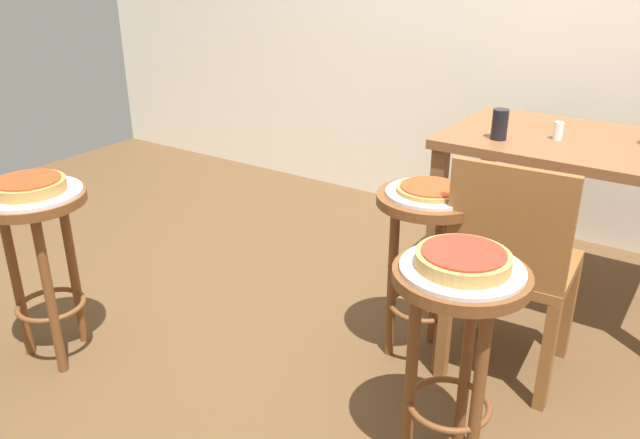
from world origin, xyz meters
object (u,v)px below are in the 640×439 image
object	(u,v)px
pizza_foreground	(28,185)
serving_plate_middle	(462,269)
serving_plate_leftside	(430,193)
serving_plate_foreground	(30,193)
pizza_leftside	(430,189)
condiment_shaker	(558,131)
stool_foreground	(39,240)
wooden_chair	(511,263)
dining_table	(577,165)
pizza_middle	(463,259)
stool_leftside	(427,240)
stool_middle	(457,326)
cup_near_edge	(500,124)

from	to	relation	value
pizza_foreground	serving_plate_middle	bearing A→B (deg)	11.66
serving_plate_leftside	serving_plate_middle	bearing A→B (deg)	-56.50
serving_plate_foreground	pizza_leftside	distance (m)	1.41
pizza_leftside	condiment_shaker	xyz separation A→B (m)	(0.24, 0.71, 0.08)
serving_plate_foreground	pizza_foreground	size ratio (longest dim) A/B	1.40
stool_foreground	pizza_foreground	distance (m)	0.21
pizza_foreground	wooden_chair	xyz separation A→B (m)	(1.47, 0.83, -0.24)
serving_plate_foreground	dining_table	size ratio (longest dim) A/B	0.34
serving_plate_middle	pizza_leftside	world-z (taller)	pizza_leftside
pizza_middle	serving_plate_leftside	xyz separation A→B (m)	(-0.31, 0.48, -0.03)
serving_plate_leftside	pizza_leftside	bearing A→B (deg)	0.00
pizza_foreground	pizza_middle	xyz separation A→B (m)	(1.49, 0.31, 0.00)
serving_plate_leftside	dining_table	distance (m)	0.83
pizza_middle	pizza_leftside	xyz separation A→B (m)	(-0.31, 0.48, -0.01)
pizza_middle	stool_leftside	xyz separation A→B (m)	(-0.31, 0.48, -0.21)
pizza_foreground	wooden_chair	size ratio (longest dim) A/B	0.30
serving_plate_leftside	wooden_chair	bearing A→B (deg)	8.86
serving_plate_foreground	pizza_leftside	world-z (taller)	pizza_leftside
serving_plate_foreground	stool_middle	world-z (taller)	serving_plate_foreground
serving_plate_leftside	cup_near_edge	xyz separation A→B (m)	(0.03, 0.58, 0.12)
stool_middle	stool_leftside	xyz separation A→B (m)	(-0.31, 0.48, 0.00)
stool_foreground	serving_plate_middle	distance (m)	1.53
pizza_foreground	pizza_leftside	bearing A→B (deg)	33.74
stool_foreground	pizza_middle	size ratio (longest dim) A/B	2.59
pizza_middle	wooden_chair	xyz separation A→B (m)	(-0.02, 0.52, -0.24)
pizza_foreground	wooden_chair	world-z (taller)	wooden_chair
wooden_chair	pizza_foreground	bearing A→B (deg)	-150.59
dining_table	serving_plate_leftside	bearing A→B (deg)	-112.49
condiment_shaker	wooden_chair	xyz separation A→B (m)	(0.06, -0.67, -0.31)
serving_plate_foreground	pizza_foreground	distance (m)	0.03
stool_middle	dining_table	size ratio (longest dim) A/B	0.63
serving_plate_foreground	pizza_middle	size ratio (longest dim) A/B	1.39
stool_middle	pizza_leftside	size ratio (longest dim) A/B	2.80
pizza_leftside	wooden_chair	size ratio (longest dim) A/B	0.28
dining_table	condiment_shaker	xyz separation A→B (m)	(-0.08, -0.06, 0.15)
stool_foreground	serving_plate_leftside	distance (m)	1.42
serving_plate_leftside	condiment_shaker	world-z (taller)	condiment_shaker
serving_plate_foreground	serving_plate_middle	size ratio (longest dim) A/B	1.05
pizza_foreground	condiment_shaker	size ratio (longest dim) A/B	3.44
wooden_chair	cup_near_edge	bearing A→B (deg)	116.51
pizza_leftside	dining_table	distance (m)	0.84
stool_leftside	pizza_leftside	xyz separation A→B (m)	(0.00, 0.00, 0.20)
dining_table	condiment_shaker	size ratio (longest dim) A/B	14.39
stool_foreground	stool_middle	distance (m)	1.52
stool_leftside	cup_near_edge	distance (m)	0.66
stool_foreground	stool_leftside	world-z (taller)	same
pizza_middle	stool_foreground	bearing A→B (deg)	-168.34
serving_plate_foreground	pizza_middle	distance (m)	1.52
stool_leftside	wooden_chair	bearing A→B (deg)	8.86
stool_foreground	wooden_chair	xyz separation A→B (m)	(1.47, 0.83, -0.03)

